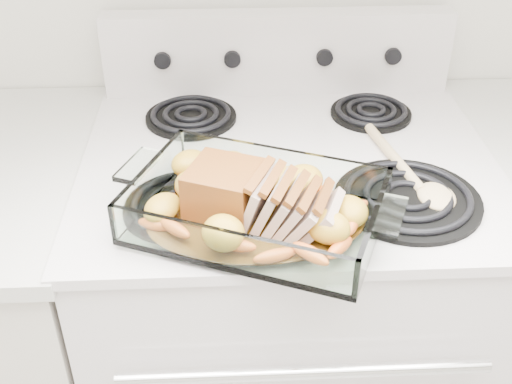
{
  "coord_description": "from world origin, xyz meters",
  "views": [
    {
      "loc": [
        -0.11,
        0.61,
        1.56
      ],
      "look_at": [
        -0.07,
        1.45,
        0.99
      ],
      "focal_mm": 45.0,
      "sensor_mm": 36.0,
      "label": 1
    }
  ],
  "objects": [
    {
      "name": "electric_range",
      "position": [
        0.0,
        1.66,
        0.48
      ],
      "size": [
        0.78,
        0.7,
        1.12
      ],
      "color": "silver",
      "rests_on": "ground"
    },
    {
      "name": "baking_dish",
      "position": [
        -0.07,
        1.43,
        0.96
      ],
      "size": [
        0.38,
        0.25,
        0.07
      ],
      "rotation": [
        0.0,
        0.0,
        -0.39
      ],
      "color": "white",
      "rests_on": "electric_range"
    },
    {
      "name": "roast_vegetables",
      "position": [
        -0.08,
        1.47,
        0.97
      ],
      "size": [
        0.4,
        0.22,
        0.05
      ],
      "rotation": [
        0.0,
        0.0,
        0.19
      ],
      "color": "orange",
      "rests_on": "baking_dish"
    },
    {
      "name": "pork_roast",
      "position": [
        -0.09,
        1.43,
        0.99
      ],
      "size": [
        0.24,
        0.11,
        0.09
      ],
      "rotation": [
        0.0,
        0.0,
        0.1
      ],
      "color": "brown",
      "rests_on": "baking_dish"
    },
    {
      "name": "wooden_spoon",
      "position": [
        0.22,
        1.55,
        0.94
      ],
      "size": [
        0.11,
        0.29,
        0.02
      ],
      "rotation": [
        0.0,
        0.0,
        0.2
      ],
      "color": "tan",
      "rests_on": "electric_range"
    }
  ]
}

